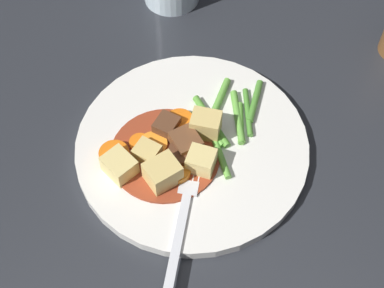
% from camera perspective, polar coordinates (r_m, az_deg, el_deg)
% --- Properties ---
extents(ground_plane, '(3.00, 3.00, 0.00)m').
position_cam_1_polar(ground_plane, '(0.70, -0.00, -0.63)').
color(ground_plane, '#26282D').
extents(dinner_plate, '(0.27, 0.27, 0.01)m').
position_cam_1_polar(dinner_plate, '(0.69, -0.00, -0.32)').
color(dinner_plate, white).
rests_on(dinner_plate, ground_plane).
extents(stew_sauce, '(0.13, 0.13, 0.00)m').
position_cam_1_polar(stew_sauce, '(0.68, -2.64, -1.00)').
color(stew_sauce, '#93381E').
rests_on(stew_sauce, dinner_plate).
extents(carrot_slice_0, '(0.03, 0.03, 0.01)m').
position_cam_1_polar(carrot_slice_0, '(0.68, -5.11, 0.05)').
color(carrot_slice_0, orange).
rests_on(carrot_slice_0, dinner_plate).
extents(carrot_slice_1, '(0.04, 0.04, 0.01)m').
position_cam_1_polar(carrot_slice_1, '(0.67, -7.57, -1.14)').
color(carrot_slice_1, orange).
rests_on(carrot_slice_1, dinner_plate).
extents(carrot_slice_2, '(0.04, 0.04, 0.01)m').
position_cam_1_polar(carrot_slice_2, '(0.66, -1.55, -2.63)').
color(carrot_slice_2, orange).
rests_on(carrot_slice_2, dinner_plate).
extents(carrot_slice_3, '(0.04, 0.04, 0.01)m').
position_cam_1_polar(carrot_slice_3, '(0.68, -3.79, -0.09)').
color(carrot_slice_3, orange).
rests_on(carrot_slice_3, dinner_plate).
extents(carrot_slice_4, '(0.05, 0.05, 0.01)m').
position_cam_1_polar(carrot_slice_4, '(0.69, -1.23, 2.06)').
color(carrot_slice_4, orange).
rests_on(carrot_slice_4, dinner_plate).
extents(potato_chunk_0, '(0.04, 0.04, 0.03)m').
position_cam_1_polar(potato_chunk_0, '(0.66, 0.90, -1.71)').
color(potato_chunk_0, '#E5CC7A').
rests_on(potato_chunk_0, dinner_plate).
extents(potato_chunk_1, '(0.03, 0.03, 0.02)m').
position_cam_1_polar(potato_chunk_1, '(0.67, -4.41, -0.87)').
color(potato_chunk_1, '#DBBC6B').
rests_on(potato_chunk_1, dinner_plate).
extents(potato_chunk_2, '(0.03, 0.04, 0.02)m').
position_cam_1_polar(potato_chunk_2, '(0.66, -7.09, -2.12)').
color(potato_chunk_2, '#E5CC7A').
rests_on(potato_chunk_2, dinner_plate).
extents(potato_chunk_3, '(0.04, 0.04, 0.03)m').
position_cam_1_polar(potato_chunk_3, '(0.65, -2.88, -2.88)').
color(potato_chunk_3, '#DBBC6B').
rests_on(potato_chunk_3, dinner_plate).
extents(potato_chunk_4, '(0.04, 0.04, 0.03)m').
position_cam_1_polar(potato_chunk_4, '(0.68, 1.46, 1.76)').
color(potato_chunk_4, '#DBBC6B').
rests_on(potato_chunk_4, dinner_plate).
extents(meat_chunk_0, '(0.03, 0.03, 0.02)m').
position_cam_1_polar(meat_chunk_0, '(0.69, -2.49, 1.71)').
color(meat_chunk_0, '#56331E').
rests_on(meat_chunk_0, dinner_plate).
extents(meat_chunk_1, '(0.04, 0.04, 0.02)m').
position_cam_1_polar(meat_chunk_1, '(0.67, -0.31, -0.17)').
color(meat_chunk_1, brown).
rests_on(meat_chunk_1, dinner_plate).
extents(meat_chunk_2, '(0.03, 0.04, 0.02)m').
position_cam_1_polar(meat_chunk_2, '(0.66, -1.19, -1.37)').
color(meat_chunk_2, '#4C2B19').
rests_on(meat_chunk_2, dinner_plate).
extents(green_bean_0, '(0.05, 0.06, 0.01)m').
position_cam_1_polar(green_bean_0, '(0.71, 5.47, 3.11)').
color(green_bean_0, '#4C8E33').
rests_on(green_bean_0, dinner_plate).
extents(green_bean_1, '(0.06, 0.04, 0.01)m').
position_cam_1_polar(green_bean_1, '(0.72, 6.16, 4.17)').
color(green_bean_1, '#4C8E33').
rests_on(green_bean_1, dinner_plate).
extents(green_bean_2, '(0.04, 0.06, 0.01)m').
position_cam_1_polar(green_bean_2, '(0.68, 0.97, 0.48)').
color(green_bean_2, '#66AD42').
rests_on(green_bean_2, dinner_plate).
extents(green_bean_3, '(0.06, 0.04, 0.01)m').
position_cam_1_polar(green_bean_3, '(0.68, 0.58, 0.56)').
color(green_bean_3, '#599E38').
rests_on(green_bean_3, dinner_plate).
extents(green_bean_4, '(0.05, 0.05, 0.01)m').
position_cam_1_polar(green_bean_4, '(0.70, 4.75, 2.04)').
color(green_bean_4, '#599E38').
rests_on(green_bean_4, dinner_plate).
extents(green_bean_5, '(0.08, 0.04, 0.01)m').
position_cam_1_polar(green_bean_5, '(0.71, 2.46, 3.81)').
color(green_bean_5, '#66AD42').
rests_on(green_bean_5, dinner_plate).
extents(green_bean_6, '(0.04, 0.07, 0.01)m').
position_cam_1_polar(green_bean_6, '(0.68, 2.59, -0.61)').
color(green_bean_6, '#66AD42').
rests_on(green_bean_6, dinner_plate).
extents(green_bean_7, '(0.02, 0.06, 0.01)m').
position_cam_1_polar(green_bean_7, '(0.69, 1.55, 1.55)').
color(green_bean_7, '#66AD42').
rests_on(green_bean_7, dinner_plate).
extents(green_bean_8, '(0.04, 0.07, 0.01)m').
position_cam_1_polar(green_bean_8, '(0.69, -0.07, 0.84)').
color(green_bean_8, '#4C8E33').
rests_on(green_bean_8, dinner_plate).
extents(green_bean_9, '(0.05, 0.06, 0.01)m').
position_cam_1_polar(green_bean_9, '(0.70, 4.49, 2.68)').
color(green_bean_9, '#66AD42').
rests_on(green_bean_9, dinner_plate).
extents(green_bean_10, '(0.03, 0.08, 0.01)m').
position_cam_1_polar(green_bean_10, '(0.70, 1.89, 2.23)').
color(green_bean_10, '#599E38').
rests_on(green_bean_10, dinner_plate).
extents(fork, '(0.15, 0.12, 0.00)m').
position_cam_1_polar(fork, '(0.64, -0.83, -6.68)').
color(fork, silver).
rests_on(fork, dinner_plate).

